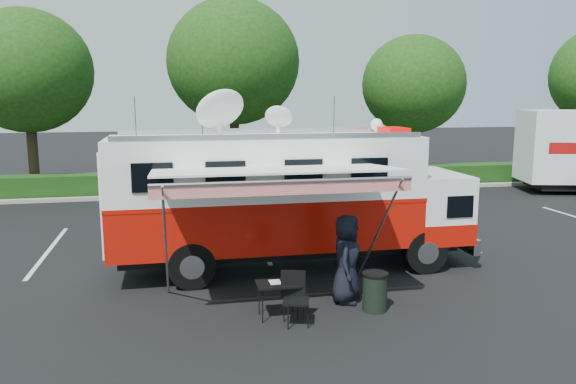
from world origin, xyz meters
name	(u,v)px	position (x,y,z in m)	size (l,w,h in m)	color
ground_plane	(292,268)	(0.00, 0.00, 0.00)	(120.00, 120.00, 0.00)	black
back_border	(258,83)	(1.14, 12.90, 5.00)	(60.00, 6.14, 8.87)	#9E998E
stall_lines	(256,240)	(-0.50, 3.00, 0.00)	(24.12, 5.50, 0.01)	silver
command_truck	(289,197)	(-0.08, 0.00, 1.87)	(9.09, 2.50, 4.37)	black
awning	(276,174)	(-0.89, -2.60, 2.81)	(4.96, 2.57, 3.00)	white
person	(346,302)	(0.62, -2.63, 0.00)	(0.94, 0.61, 1.92)	black
folding_table	(278,285)	(-0.97, -3.17, 0.67)	(0.85, 0.61, 0.72)	black
folding_chair	(295,293)	(-0.70, -3.50, 0.61)	(0.60, 0.63, 1.02)	black
trash_bin	(375,292)	(1.05, -3.23, 0.41)	(0.54, 0.54, 0.81)	black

